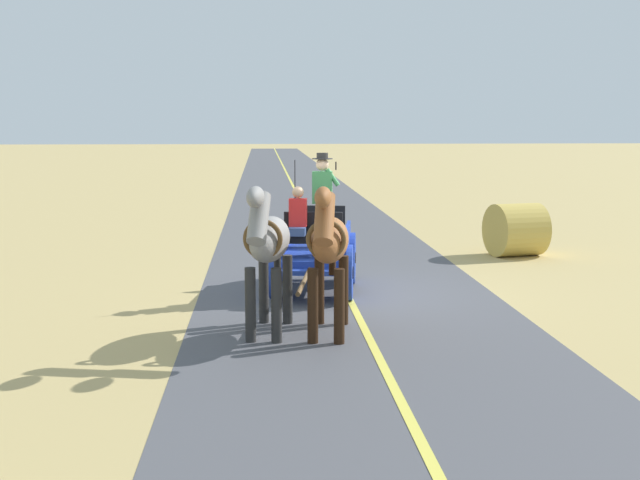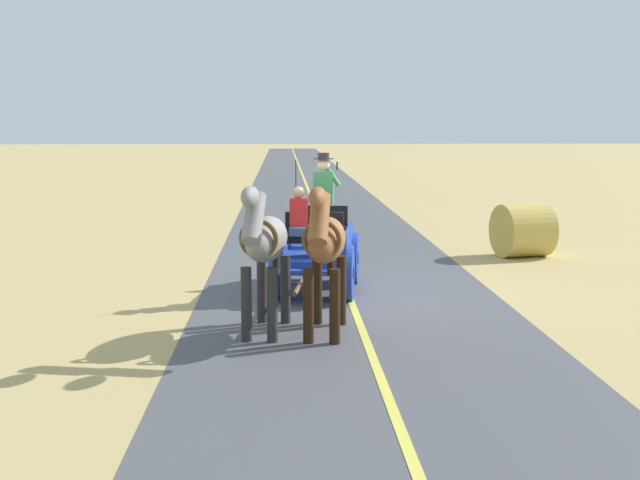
{
  "view_description": "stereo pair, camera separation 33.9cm",
  "coord_description": "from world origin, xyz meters",
  "views": [
    {
      "loc": [
        1.49,
        14.02,
        3.03
      ],
      "look_at": [
        0.54,
        0.8,
        1.1
      ],
      "focal_mm": 45.58,
      "sensor_mm": 36.0,
      "label": 1
    },
    {
      "loc": [
        1.15,
        14.04,
        3.03
      ],
      "look_at": [
        0.54,
        0.8,
        1.1
      ],
      "focal_mm": 45.58,
      "sensor_mm": 36.0,
      "label": 2
    }
  ],
  "objects": [
    {
      "name": "ground_plane",
      "position": [
        0.0,
        0.0,
        0.0
      ],
      "size": [
        200.0,
        200.0,
        0.0
      ],
      "primitive_type": "plane",
      "color": "tan"
    },
    {
      "name": "horse_off_side",
      "position": [
        1.41,
        2.62,
        1.32
      ],
      "size": [
        0.82,
        2.15,
        2.21
      ],
      "color": "gray",
      "rests_on": "ground"
    },
    {
      "name": "horse_near_side",
      "position": [
        0.56,
        2.74,
        1.32
      ],
      "size": [
        0.79,
        2.15,
        2.21
      ],
      "color": "brown",
      "rests_on": "ground"
    },
    {
      "name": "road_surface",
      "position": [
        0.0,
        0.0,
        0.0
      ],
      "size": [
        5.23,
        160.0,
        0.01
      ],
      "primitive_type": "cube",
      "color": "#4C4C51",
      "rests_on": "ground"
    },
    {
      "name": "road_centre_stripe",
      "position": [
        0.0,
        0.0,
        0.01
      ],
      "size": [
        0.12,
        160.0,
        0.0
      ],
      "primitive_type": "cube",
      "color": "#DBCC4C",
      "rests_on": "road_surface"
    },
    {
      "name": "hay_bale",
      "position": [
        -4.28,
        -3.93,
        0.6
      ],
      "size": [
        1.34,
        1.42,
        1.2
      ],
      "primitive_type": "cylinder",
      "rotation": [
        0.0,
        1.57,
        0.23
      ],
      "color": "gold",
      "rests_on": "ground"
    },
    {
      "name": "horse_drawn_carriage",
      "position": [
        0.55,
        -0.32,
        0.82
      ],
      "size": [
        1.74,
        4.51,
        2.5
      ],
      "color": "#1E3899",
      "rests_on": "ground"
    }
  ]
}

